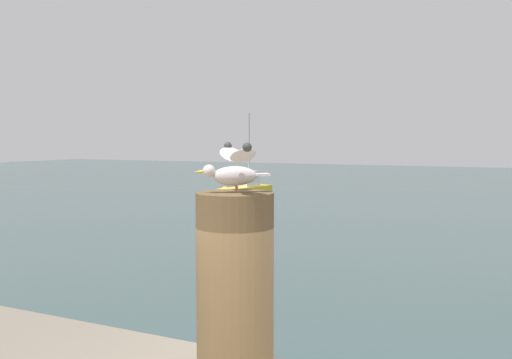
{
  "coord_description": "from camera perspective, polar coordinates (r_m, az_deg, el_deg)",
  "views": [
    {
      "loc": [
        0.41,
        -2.7,
        2.95
      ],
      "look_at": [
        -0.89,
        -0.01,
        2.73
      ],
      "focal_mm": 38.18,
      "sensor_mm": 36.0,
      "label": 1
    }
  ],
  "objects": [
    {
      "name": "mooring_post",
      "position": [
        2.87,
        -2.21,
        -10.8
      ],
      "size": [
        0.4,
        0.4,
        0.95
      ],
      "primitive_type": "cylinder",
      "color": "brown",
      "rests_on": "harbor_quay"
    },
    {
      "name": "boat_yellow",
      "position": [
        26.87,
        -1.48,
        -1.13
      ],
      "size": [
        1.61,
        4.12,
        4.31
      ],
      "color": "yellow",
      "rests_on": "ground_plane"
    },
    {
      "name": "seagull",
      "position": [
        2.77,
        -2.33,
        1.22
      ],
      "size": [
        0.43,
        0.5,
        0.26
      ],
      "color": "tan",
      "rests_on": "mooring_post"
    }
  ]
}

